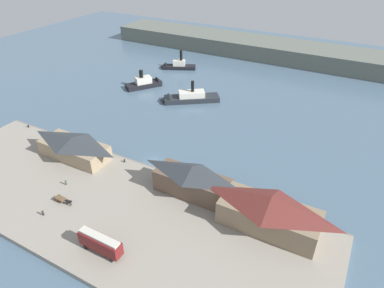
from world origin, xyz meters
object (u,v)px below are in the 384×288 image
(pedestrian_near_west_shed, at_px, (43,213))
(pedestrian_near_cart, at_px, (66,182))
(ferry_shed_west_terminal, at_px, (74,147))
(pedestrian_walking_east, at_px, (43,143))
(ferry_departing_north, at_px, (185,98))
(horse_cart, at_px, (63,200))
(mooring_post_center_west, at_px, (28,126))
(ferry_near_quay, at_px, (176,66))
(mooring_post_east, at_px, (124,161))
(ferry_shed_central_terminal, at_px, (192,180))
(ferry_shed_customs_shed, at_px, (270,212))
(street_tram, at_px, (100,243))
(ferry_moored_west, at_px, (147,83))
(mooring_post_west, at_px, (55,135))

(pedestrian_near_west_shed, xyz_separation_m, pedestrian_near_cart, (-3.73, 10.67, 0.01))
(ferry_shed_west_terminal, distance_m, pedestrian_walking_east, 13.59)
(ferry_departing_north, bearing_deg, pedestrian_near_west_shed, -87.62)
(horse_cart, relative_size, mooring_post_center_west, 6.24)
(horse_cart, relative_size, ferry_near_quay, 0.32)
(mooring_post_east, bearing_deg, ferry_shed_central_terminal, -6.25)
(ferry_shed_customs_shed, relative_size, street_tram, 2.24)
(ferry_shed_west_terminal, distance_m, ferry_shed_central_terminal, 37.84)
(pedestrian_near_cart, relative_size, ferry_departing_north, 0.07)
(pedestrian_near_cart, relative_size, ferry_near_quay, 0.10)
(ferry_shed_west_terminal, bearing_deg, mooring_post_center_west, 169.03)
(ferry_shed_central_terminal, height_order, ferry_departing_north, ferry_shed_central_terminal)
(pedestrian_walking_east, distance_m, pedestrian_near_cart, 23.16)
(ferry_shed_central_terminal, height_order, ferry_moored_west, ferry_shed_central_terminal)
(ferry_shed_west_terminal, bearing_deg, pedestrian_walking_east, -178.47)
(pedestrian_near_cart, height_order, mooring_post_west, pedestrian_near_cart)
(horse_cart, xyz_separation_m, mooring_post_center_west, (-38.69, 21.21, -0.48))
(mooring_post_center_west, bearing_deg, ferry_departing_north, 52.40)
(ferry_near_quay, bearing_deg, pedestrian_near_west_shed, -76.00)
(pedestrian_walking_east, xyz_separation_m, mooring_post_center_west, (-13.33, 5.53, -0.27))
(ferry_moored_west, bearing_deg, ferry_departing_north, -13.70)
(pedestrian_near_west_shed, distance_m, mooring_post_center_west, 46.19)
(ferry_moored_west, bearing_deg, horse_cart, -70.32)
(mooring_post_center_west, bearing_deg, ferry_near_quay, 80.70)
(ferry_shed_west_terminal, relative_size, ferry_shed_customs_shed, 0.96)
(ferry_shed_customs_shed, bearing_deg, pedestrian_near_cart, -167.90)
(mooring_post_west, bearing_deg, ferry_near_quay, 90.06)
(ferry_shed_customs_shed, xyz_separation_m, ferry_near_quay, (-72.27, 80.46, -4.29))
(street_tram, bearing_deg, pedestrian_walking_east, 152.55)
(street_tram, relative_size, ferry_moored_west, 0.60)
(street_tram, bearing_deg, mooring_post_west, 147.73)
(horse_cart, distance_m, ferry_departing_north, 66.50)
(pedestrian_near_cart, bearing_deg, ferry_shed_west_terminal, 124.39)
(pedestrian_near_cart, bearing_deg, horse_cart, -48.63)
(horse_cart, height_order, pedestrian_near_west_shed, horse_cart)
(street_tram, height_order, ferry_moored_west, ferry_moored_west)
(ferry_near_quay, bearing_deg, ferry_shed_central_terminal, -56.43)
(mooring_post_center_west, xyz_separation_m, ferry_departing_north, (34.78, 45.17, -0.20))
(pedestrian_near_west_shed, relative_size, ferry_near_quay, 0.10)
(ferry_shed_west_terminal, bearing_deg, horse_cart, -53.16)
(mooring_post_west, xyz_separation_m, ferry_departing_north, (22.36, 45.26, -0.20))
(ferry_shed_west_terminal, height_order, ferry_near_quay, ferry_near_quay)
(ferry_shed_customs_shed, height_order, ferry_departing_north, ferry_shed_customs_shed)
(ferry_near_quay, bearing_deg, ferry_shed_customs_shed, -48.07)
(pedestrian_near_west_shed, distance_m, ferry_departing_north, 71.83)
(ferry_shed_central_terminal, bearing_deg, street_tram, -107.04)
(street_tram, xyz_separation_m, mooring_post_west, (-44.36, 28.01, -2.12))
(pedestrian_near_west_shed, bearing_deg, pedestrian_walking_east, 139.22)
(ferry_shed_central_terminal, xyz_separation_m, ferry_moored_west, (-51.39, 53.59, -3.84))
(pedestrian_walking_east, bearing_deg, pedestrian_near_west_shed, -40.78)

